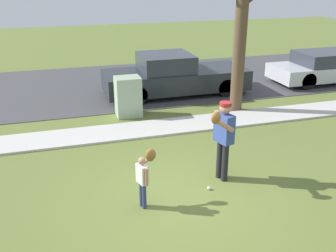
# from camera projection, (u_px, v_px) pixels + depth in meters

# --- Properties ---
(ground_plane) EXTENTS (48.00, 48.00, 0.00)m
(ground_plane) POSITION_uv_depth(u_px,v_px,m) (143.00, 132.00, 10.97)
(ground_plane) COLOR olive
(sidewalk_strip) EXTENTS (36.00, 1.20, 0.06)m
(sidewalk_strip) POSITION_uv_depth(u_px,v_px,m) (142.00, 129.00, 11.05)
(sidewalk_strip) COLOR beige
(sidewalk_strip) RESTS_ON ground
(road_surface) EXTENTS (36.00, 6.80, 0.02)m
(road_surface) POSITION_uv_depth(u_px,v_px,m) (114.00, 85.00, 15.50)
(road_surface) COLOR #424244
(road_surface) RESTS_ON ground
(person_adult) EXTENTS (0.67, 0.79, 1.76)m
(person_adult) POSITION_uv_depth(u_px,v_px,m) (223.00, 133.00, 8.06)
(person_adult) COLOR black
(person_adult) RESTS_ON ground
(person_child) EXTENTS (0.45, 0.51, 1.10)m
(person_child) POSITION_uv_depth(u_px,v_px,m) (145.00, 173.00, 7.29)
(person_child) COLOR navy
(person_child) RESTS_ON ground
(baseball) EXTENTS (0.07, 0.07, 0.07)m
(baseball) POSITION_uv_depth(u_px,v_px,m) (209.00, 188.00, 8.05)
(baseball) COLOR white
(baseball) RESTS_ON ground
(utility_cabinet) EXTENTS (0.76, 0.65, 1.24)m
(utility_cabinet) POSITION_uv_depth(u_px,v_px,m) (128.00, 97.00, 11.99)
(utility_cabinet) COLOR #9EB293
(utility_cabinet) RESTS_ON ground
(street_tree_near) EXTENTS (1.85, 1.89, 5.52)m
(street_tree_near) POSITION_uv_depth(u_px,v_px,m) (242.00, 18.00, 11.57)
(street_tree_near) COLOR brown
(street_tree_near) RESTS_ON ground
(parked_pickup_dark) EXTENTS (5.20, 1.95, 1.48)m
(parked_pickup_dark) POSITION_uv_depth(u_px,v_px,m) (174.00, 76.00, 14.11)
(parked_pickup_dark) COLOR #23282D
(parked_pickup_dark) RESTS_ON road_surface
(parked_sedan_silver) EXTENTS (4.60, 1.80, 1.23)m
(parked_sedan_silver) POSITION_uv_depth(u_px,v_px,m) (327.00, 67.00, 15.72)
(parked_sedan_silver) COLOR silver
(parked_sedan_silver) RESTS_ON road_surface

